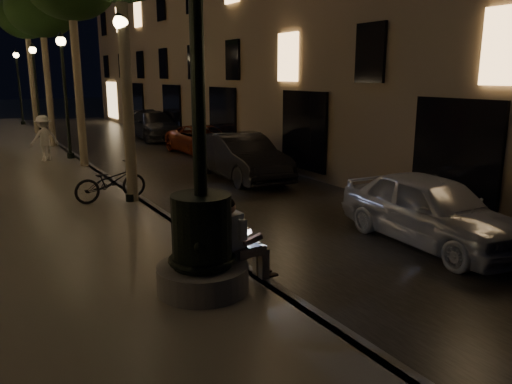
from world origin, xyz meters
TOP-DOWN VIEW (x-y plane):
  - ground at (0.00, 15.00)m, footprint 120.00×120.00m
  - cobble_lane at (3.00, 15.00)m, footprint 6.00×45.00m
  - curb_strip at (0.00, 15.00)m, footprint 0.25×45.00m
  - fountain_lamppost at (-1.00, 2.00)m, footprint 1.40×1.40m
  - seated_man_laptop at (-0.39, 2.00)m, footprint 1.03×0.35m
  - tree_third at (-0.30, 20.00)m, footprint 3.00×3.00m
  - tree_far at (-0.22, 26.00)m, footprint 3.00×3.00m
  - lamp_curb_a at (-0.30, 8.00)m, footprint 0.36×0.36m
  - lamp_curb_b at (-0.30, 16.00)m, footprint 0.36×0.36m
  - lamp_curb_c at (-0.30, 24.00)m, footprint 0.36×0.36m
  - lamp_curb_d at (-0.30, 32.00)m, footprint 0.36×0.36m
  - car_front at (4.19, 2.10)m, footprint 2.02×4.39m
  - car_second at (4.00, 9.80)m, footprint 1.86×4.70m
  - car_third at (5.20, 15.43)m, footprint 2.14×4.52m
  - car_rear at (5.13, 21.61)m, footprint 2.21×5.18m
  - pedestrian_white at (-1.24, 15.83)m, footprint 1.27×0.96m
  - bicycle at (-0.72, 8.33)m, footprint 1.96×0.87m

SIDE VIEW (x-z plane):
  - ground at x=0.00m, z-range 0.00..0.00m
  - cobble_lane at x=3.00m, z-range 0.00..0.02m
  - curb_strip at x=0.00m, z-range 0.00..0.20m
  - car_third at x=5.20m, z-range 0.00..1.25m
  - bicycle at x=-0.72m, z-range 0.20..1.20m
  - car_front at x=4.19m, z-range 0.00..1.46m
  - car_rear at x=5.13m, z-range 0.00..1.49m
  - car_second at x=4.00m, z-range 0.00..1.52m
  - seated_man_laptop at x=-0.39m, z-range 0.23..1.64m
  - pedestrian_white at x=-1.24m, z-range 0.20..1.93m
  - fountain_lamppost at x=-1.00m, z-range -1.39..3.81m
  - lamp_curb_a at x=-0.30m, z-range 0.83..5.64m
  - lamp_curb_b at x=-0.30m, z-range 0.83..5.64m
  - lamp_curb_c at x=-0.30m, z-range 0.83..5.64m
  - lamp_curb_d at x=-0.30m, z-range 0.83..5.64m
  - tree_third at x=-0.30m, z-range 2.54..9.74m
  - tree_far at x=-0.22m, z-range 2.68..10.18m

